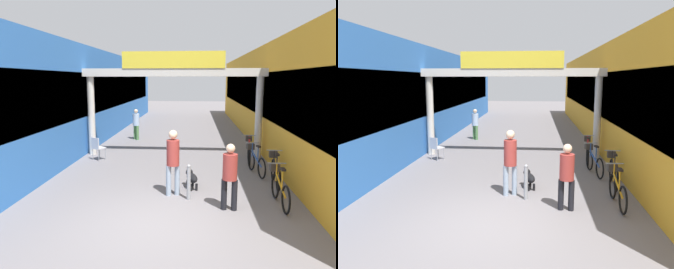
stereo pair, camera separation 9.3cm
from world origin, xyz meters
The scene contains 14 objects.
ground_plane centered at (0.00, 0.00, 0.00)m, with size 80.00×80.00×0.00m, color slate.
storefront_left centered at (-5.09, 11.00, 2.23)m, with size 3.00×26.00×4.46m.
storefront_right centered at (5.09, 11.00, 2.23)m, with size 3.00×26.00×4.46m.
arcade_sign_gateway centered at (0.00, 6.37, 2.91)m, with size 7.40×0.47×4.13m.
pedestrian_with_dog centered at (0.31, 1.80, 1.02)m, with size 0.44×0.44×1.77m.
pedestrian_companion centered at (1.71, 0.92, 0.91)m, with size 0.39×0.37×1.60m.
pedestrian_carrying_crate centered at (-2.15, 9.84, 0.89)m, with size 0.48×0.48×1.57m.
dog_on_leash centered at (0.79, 2.43, 0.31)m, with size 0.44×0.72×0.51m.
bicycle_orange_nearest centered at (2.98, 1.41, 0.44)m, with size 0.46×1.69×0.98m.
bicycle_black_second centered at (3.25, 2.97, 0.44)m, with size 0.46×1.69×0.98m.
bicycle_blue_third centered at (2.87, 4.11, 0.44)m, with size 0.46×1.68×0.98m.
bicycle_red_farthest centered at (2.90, 5.64, 0.44)m, with size 0.46×1.68×0.98m.
bollard_post_metal centered at (0.73, 1.52, 0.47)m, with size 0.10×0.10×0.93m.
cafe_chair_aluminium_nearer centered at (-2.84, 5.39, 0.54)m, with size 0.55×0.55×0.89m.
Camera 2 is at (0.98, -6.57, 3.07)m, focal length 35.00 mm.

